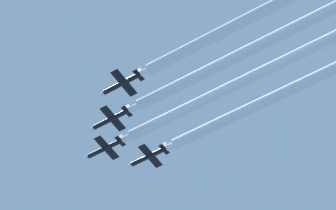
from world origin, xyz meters
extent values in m
cylinder|color=black|center=(0.24, 5.18, 179.82)|extent=(1.25, 10.82, 1.25)
cone|color=silver|center=(0.24, 11.50, 179.82)|extent=(1.19, 1.82, 1.19)
ellipsoid|color=#332D14|center=(0.24, 7.56, 180.35)|extent=(0.69, 2.51, 0.56)
cube|color=black|center=(0.24, 4.64, 179.73)|extent=(9.11, 2.16, 0.14)
cube|color=black|center=(0.24, 0.27, 179.82)|extent=(3.87, 1.25, 0.14)
cube|color=silver|center=(0.24, 0.36, 181.42)|extent=(0.11, 1.48, 1.94)
cylinder|color=black|center=(0.24, -0.52, 179.82)|extent=(0.94, 0.68, 0.94)
cylinder|color=black|center=(-8.16, -2.69, 178.55)|extent=(1.25, 10.82, 1.25)
cone|color=silver|center=(-8.16, 3.63, 178.55)|extent=(1.19, 1.82, 1.19)
ellipsoid|color=#332D14|center=(-8.16, -0.31, 179.09)|extent=(0.69, 2.51, 0.56)
cube|color=black|center=(-8.16, -3.23, 178.46)|extent=(9.11, 2.16, 0.14)
cube|color=black|center=(-8.16, -7.60, 178.55)|extent=(3.87, 1.25, 0.14)
cube|color=silver|center=(-8.16, -7.51, 180.15)|extent=(0.11, 1.48, 1.94)
cylinder|color=black|center=(-8.16, -8.39, 178.55)|extent=(0.94, 0.68, 0.94)
cylinder|color=black|center=(8.39, -3.50, 179.10)|extent=(1.25, 10.82, 1.25)
cone|color=silver|center=(8.39, 2.83, 179.10)|extent=(1.19, 1.82, 1.19)
ellipsoid|color=#332D14|center=(8.39, -1.12, 179.63)|extent=(0.69, 2.51, 0.56)
cube|color=black|center=(8.39, -4.04, 179.00)|extent=(9.11, 2.16, 0.14)
cube|color=black|center=(8.39, -8.41, 179.10)|extent=(3.87, 1.25, 0.14)
cube|color=silver|center=(8.39, -8.32, 180.69)|extent=(0.11, 1.48, 1.94)
cylinder|color=black|center=(8.39, -9.19, 179.10)|extent=(0.94, 0.68, 0.94)
cylinder|color=black|center=(-16.57, -11.86, 178.05)|extent=(1.25, 10.82, 1.25)
cone|color=silver|center=(-16.57, -5.54, 178.05)|extent=(1.19, 1.82, 1.19)
ellipsoid|color=#332D14|center=(-16.57, -9.48, 178.58)|extent=(0.69, 2.51, 0.56)
cube|color=black|center=(-16.57, -12.40, 177.95)|extent=(9.11, 2.16, 0.14)
cube|color=black|center=(-16.57, -16.77, 178.05)|extent=(3.87, 1.25, 0.14)
cube|color=silver|center=(-16.57, -16.68, 179.64)|extent=(0.11, 1.48, 1.94)
cylinder|color=black|center=(-16.57, -17.56, 178.05)|extent=(0.94, 0.68, 0.94)
cylinder|color=white|center=(0.24, -31.57, 179.82)|extent=(1.54, 62.07, 1.54)
cylinder|color=white|center=(0.24, -39.02, 179.82)|extent=(2.93, 71.38, 2.93)
cylinder|color=white|center=(-8.16, -41.02, 178.55)|extent=(1.54, 65.23, 1.54)
cylinder|color=white|center=(-8.16, -48.85, 178.55)|extent=(2.93, 75.02, 2.93)
cylinder|color=white|center=(8.39, -36.43, 179.10)|extent=(1.54, 54.45, 1.54)
cylinder|color=white|center=(8.39, -42.97, 179.10)|extent=(2.93, 62.62, 2.93)
cylinder|color=white|center=(-16.57, -42.01, 178.05)|extent=(1.54, 48.89, 1.54)
cylinder|color=white|center=(-16.57, -47.88, 178.05)|extent=(2.93, 56.22, 2.93)
camera|label=1|loc=(-124.44, -93.71, 2.59)|focal=94.85mm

